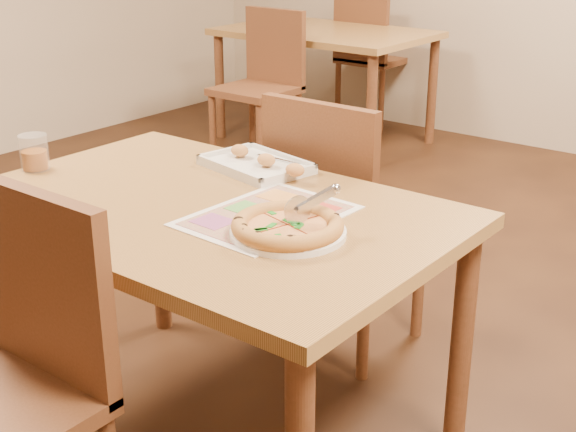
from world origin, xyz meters
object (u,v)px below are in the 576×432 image
Objects in this scene: bg_chair_far at (367,44)px; menu at (267,215)px; chair_near at (15,348)px; pizza_cutter at (311,203)px; bg_table at (325,43)px; glass_tumbler at (34,154)px; appetizer_tray at (258,165)px; plate at (288,233)px; dining_table at (206,234)px; pizza at (287,226)px; bg_chair_near at (266,68)px; chair_far at (334,198)px.

menu is at bearing 118.63° from bg_chair_far.
chair_near reaches higher than pizza_cutter.
pizza_cutter is at bearing -55.22° from bg_table.
pizza_cutter is at bearing 5.68° from glass_tumbler.
glass_tumbler is (-0.53, -0.40, 0.03)m from appetizer_tray.
plate reaches higher than bg_table.
bg_chair_far is (-1.60, 3.30, -0.07)m from dining_table.
chair_near is 0.66m from pizza.
glass_tumbler is (0.99, -3.39, 0.20)m from bg_chair_far.
chair_near is 1.00× the size of bg_chair_near.
plate is at bearing 119.70° from bg_chair_far.
plate reaches higher than menu.
chair_far is 0.36× the size of bg_table.
bg_chair_near is 4.45× the size of glass_tumbler.
chair_far is 0.94m from glass_tumbler.
glass_tumbler is at bearing -176.54° from plate.
menu is (-0.12, 0.07, -0.00)m from plate.
appetizer_tray is (1.52, -1.88, 0.17)m from bg_chair_near.
chair_near is at bearing -90.00° from dining_table.
chair_near is 4.45× the size of glass_tumbler.
pizza is at bearing -31.61° from menu.
chair_far is at bearing 48.65° from glass_tumbler.
bg_chair_far is 3.35m from appetizer_tray.
plate is (1.90, -3.34, 0.16)m from bg_chair_far.
dining_table is at bearing -53.95° from bg_chair_near.
glass_tumbler is 0.80m from menu.
bg_chair_near is 1.10m from bg_chair_far.
bg_chair_far is at bearing 115.85° from dining_table.
bg_chair_near is 2.42m from appetizer_tray.
glass_tumbler reaches higher than pizza.
pizza reaches higher than dining_table.
bg_chair_far is (-1.60, 3.90, 0.00)m from chair_near.
pizza_cutter is (0.03, 0.05, 0.05)m from pizza.
bg_table is (-1.60, 2.80, 0.00)m from dining_table.
pizza reaches higher than bg_table.
chair_near is 1.10× the size of menu.
bg_chair_near is 2.95m from pizza.
dining_table is at bearing -169.53° from menu.
bg_chair_near is at bearing 128.88° from appetizer_tray.
chair_near is at bearing -118.08° from plate.
appetizer_tray is (1.52, -2.99, 0.17)m from bg_chair_far.
pizza is at bearing -56.13° from bg_table.
chair_far is at bearing 115.48° from plate.
pizza_cutter is at bearing 60.68° from chair_near.
pizza_cutter is at bearing 55.70° from pizza.
bg_table is at bearing 60.09° from pizza_cutter.
dining_table is 0.38m from pizza_cutter.
dining_table is at bearing 90.00° from chair_far.
appetizer_tray reaches higher than plate.
bg_chair_far is 3.73m from menu.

